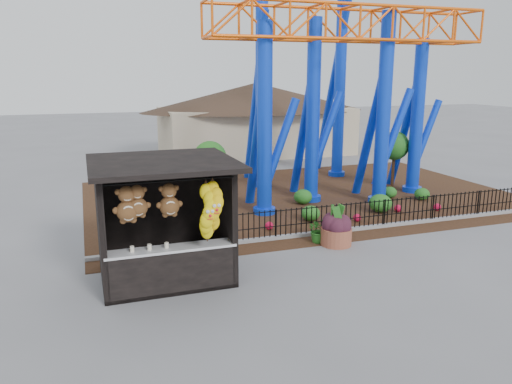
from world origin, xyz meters
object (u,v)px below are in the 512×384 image
object	(u,v)px
potted_plant	(319,230)
roller_coaster	(328,42)
prize_booth	(165,223)
terracotta_planter	(336,236)

from	to	relation	value
potted_plant	roller_coaster	bearing A→B (deg)	60.81
roller_coaster	prize_booth	bearing A→B (deg)	-137.90
roller_coaster	terracotta_planter	world-z (taller)	roller_coaster
terracotta_planter	prize_booth	bearing A→B (deg)	-168.93
roller_coaster	potted_plant	bearing A→B (deg)	-117.96
potted_plant	prize_booth	bearing A→B (deg)	-165.18
terracotta_planter	potted_plant	bearing A→B (deg)	136.63
prize_booth	terracotta_planter	world-z (taller)	prize_booth
prize_booth	roller_coaster	distance (m)	11.99
roller_coaster	potted_plant	xyz separation A→B (m)	(-3.13, -5.90, -6.03)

